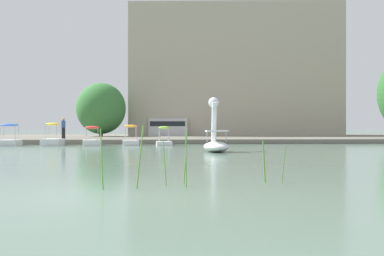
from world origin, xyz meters
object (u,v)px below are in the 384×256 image
(swan_boat, at_px, (216,140))
(pedal_boat_blue, at_px, (9,139))
(pedal_boat_lime, at_px, (164,140))
(pedal_boat_orange, at_px, (131,139))
(pedal_boat_red, at_px, (92,140))
(parked_van, at_px, (169,127))
(pedal_boat_yellow, at_px, (53,139))
(person_on_path, at_px, (63,127))
(tree_willow_overhanging, at_px, (101,108))

(swan_boat, xyz_separation_m, pedal_boat_blue, (-13.42, 8.78, -0.14))
(pedal_boat_lime, bearing_deg, pedal_boat_orange, 172.21)
(pedal_boat_red, height_order, pedal_boat_blue, pedal_boat_blue)
(parked_van, bearing_deg, swan_boat, -85.78)
(pedal_boat_lime, relative_size, pedal_boat_red, 0.82)
(pedal_boat_orange, xyz_separation_m, pedal_boat_blue, (-8.41, -0.21, 0.03))
(pedal_boat_blue, bearing_deg, parked_van, 56.99)
(swan_boat, bearing_deg, pedal_boat_yellow, 139.78)
(swan_boat, xyz_separation_m, parked_van, (-1.95, 26.44, 0.78))
(pedal_boat_red, distance_m, pedal_boat_blue, 5.73)
(pedal_boat_orange, distance_m, person_on_path, 7.40)
(pedal_boat_red, relative_size, parked_van, 0.50)
(pedal_boat_lime, height_order, pedal_boat_orange, pedal_boat_orange)
(tree_willow_overhanging, bearing_deg, pedal_boat_red, -84.80)
(pedal_boat_yellow, bearing_deg, pedal_boat_lime, -1.43)
(swan_boat, relative_size, parked_van, 0.65)
(pedal_boat_yellow, xyz_separation_m, tree_willow_overhanging, (1.31, 15.87, 2.88))
(pedal_boat_yellow, relative_size, person_on_path, 1.36)
(pedal_boat_yellow, bearing_deg, tree_willow_overhanging, 85.28)
(pedal_boat_lime, distance_m, pedal_boat_red, 5.06)
(tree_willow_overhanging, height_order, person_on_path, tree_willow_overhanging)
(pedal_boat_red, xyz_separation_m, parked_van, (5.75, 17.81, 1.02))
(swan_boat, xyz_separation_m, person_on_path, (-10.73, 13.61, 0.66))
(pedal_boat_yellow, distance_m, person_on_path, 4.84)
(pedal_boat_lime, distance_m, person_on_path, 9.53)
(pedal_boat_lime, height_order, pedal_boat_blue, pedal_boat_blue)
(pedal_boat_lime, height_order, person_on_path, person_on_path)
(pedal_boat_orange, relative_size, pedal_boat_blue, 0.96)
(pedal_boat_yellow, bearing_deg, parked_van, 64.13)
(person_on_path, bearing_deg, pedal_boat_lime, -31.45)
(swan_boat, distance_m, pedal_boat_blue, 16.04)
(pedal_boat_lime, height_order, parked_van, parked_van)
(pedal_boat_yellow, distance_m, parked_van, 19.56)
(person_on_path, bearing_deg, parked_van, 55.61)
(pedal_boat_orange, distance_m, tree_willow_overhanging, 16.53)
(pedal_boat_lime, distance_m, pedal_boat_orange, 2.40)
(pedal_boat_red, relative_size, pedal_boat_blue, 1.01)
(pedal_boat_orange, xyz_separation_m, pedal_boat_yellow, (-5.46, -0.13, -0.01))
(pedal_boat_yellow, bearing_deg, swan_boat, -40.22)
(pedal_boat_red, relative_size, person_on_path, 1.31)
(pedal_boat_yellow, height_order, tree_willow_overhanging, tree_willow_overhanging)
(pedal_boat_lime, xyz_separation_m, pedal_boat_blue, (-10.79, 0.12, 0.08))
(pedal_boat_blue, bearing_deg, pedal_boat_lime, -0.62)
(pedal_boat_yellow, height_order, person_on_path, person_on_path)
(pedal_boat_blue, bearing_deg, tree_willow_overhanging, 75.05)
(pedal_boat_orange, bearing_deg, pedal_boat_red, -172.42)
(tree_willow_overhanging, relative_size, parked_van, 1.31)
(pedal_boat_lime, relative_size, tree_willow_overhanging, 0.31)
(pedal_boat_yellow, distance_m, tree_willow_overhanging, 16.18)
(swan_boat, bearing_deg, person_on_path, 128.24)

